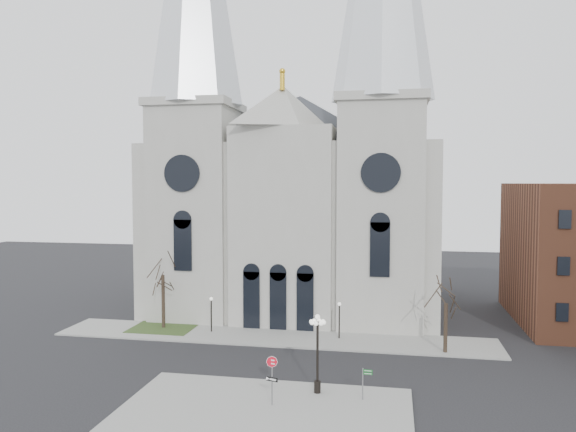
% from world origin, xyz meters
% --- Properties ---
extents(ground, '(160.00, 160.00, 0.00)m').
position_xyz_m(ground, '(0.00, 0.00, 0.00)').
color(ground, black).
rests_on(ground, ground).
extents(sidewalk_near, '(18.00, 10.00, 0.14)m').
position_xyz_m(sidewalk_near, '(3.00, -5.00, 0.07)').
color(sidewalk_near, gray).
rests_on(sidewalk_near, ground).
extents(sidewalk_far, '(40.00, 6.00, 0.14)m').
position_xyz_m(sidewalk_far, '(0.00, 11.00, 0.07)').
color(sidewalk_far, gray).
rests_on(sidewalk_far, ground).
extents(grass_patch, '(6.00, 5.00, 0.18)m').
position_xyz_m(grass_patch, '(-11.00, 12.00, 0.09)').
color(grass_patch, '#2E471E').
rests_on(grass_patch, ground).
extents(cathedral, '(33.00, 26.66, 54.00)m').
position_xyz_m(cathedral, '(0.00, 22.86, 18.48)').
color(cathedral, '#A5A399').
rests_on(cathedral, ground).
extents(tree_left, '(3.20, 3.20, 7.50)m').
position_xyz_m(tree_left, '(-11.00, 12.00, 5.58)').
color(tree_left, black).
rests_on(tree_left, ground).
extents(tree_right, '(3.20, 3.20, 6.00)m').
position_xyz_m(tree_right, '(15.00, 9.00, 4.47)').
color(tree_right, black).
rests_on(tree_right, ground).
extents(ped_lamp_left, '(0.32, 0.32, 3.26)m').
position_xyz_m(ped_lamp_left, '(-6.00, 11.50, 2.33)').
color(ped_lamp_left, black).
rests_on(ped_lamp_left, sidewalk_far).
extents(ped_lamp_right, '(0.32, 0.32, 3.26)m').
position_xyz_m(ped_lamp_right, '(6.00, 11.50, 2.33)').
color(ped_lamp_right, black).
rests_on(ped_lamp_right, sidewalk_far).
extents(stop_sign, '(0.78, 0.21, 2.20)m').
position_xyz_m(stop_sign, '(2.67, -1.48, 1.73)').
color(stop_sign, slate).
rests_on(stop_sign, sidewalk_near).
extents(globe_lamp, '(1.25, 1.25, 5.29)m').
position_xyz_m(globe_lamp, '(5.83, -1.82, 3.46)').
color(globe_lamp, black).
rests_on(globe_lamp, sidewalk_near).
extents(one_way_sign, '(0.80, 0.26, 1.88)m').
position_xyz_m(one_way_sign, '(3.30, -4.39, 1.44)').
color(one_way_sign, slate).
rests_on(one_way_sign, sidewalk_near).
extents(street_name_sign, '(0.66, 0.08, 2.06)m').
position_xyz_m(street_name_sign, '(8.94, -2.45, 1.37)').
color(street_name_sign, slate).
rests_on(street_name_sign, sidewalk_near).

